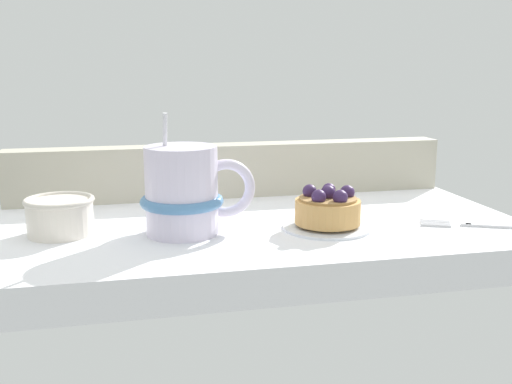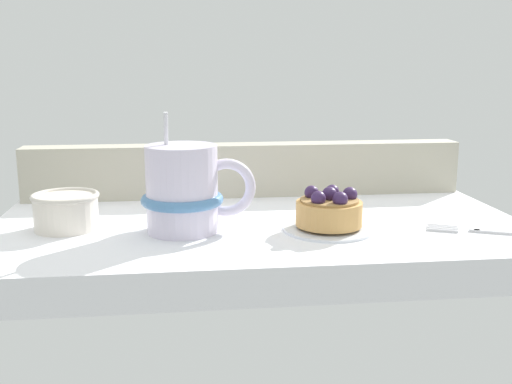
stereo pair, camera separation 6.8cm
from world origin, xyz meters
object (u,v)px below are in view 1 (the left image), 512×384
Objects in this scene: coffee_mug at (185,192)px; sugar_bowl at (60,215)px; dessert_plate at (327,226)px; dessert_fork at (493,225)px; raspberry_tart at (328,208)px.

sugar_bowl is at bearing 169.08° from coffee_mug.
sugar_bowl is (-30.22, 4.34, 1.96)cm from dessert_plate.
dessert_fork is 2.11× the size of sugar_bowl.
coffee_mug reaches higher than dessert_plate.
raspberry_tart is 30.56cm from sugar_bowl.
coffee_mug is 14.29cm from sugar_bowl.
raspberry_tart is at bearing 168.56° from dessert_fork.
dessert_plate is 1.35× the size of sugar_bowl.
raspberry_tart is at bearing -8.19° from sugar_bowl.
dessert_plate is 1.37× the size of raspberry_tart.
dessert_plate is 2.15cm from raspberry_tart.
raspberry_tart is (0.02, -0.01, 2.15)cm from dessert_plate.
coffee_mug is at bearing -10.92° from sugar_bowl.
raspberry_tart is 16.70cm from coffee_mug.
dessert_plate and dessert_fork have the same top height.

